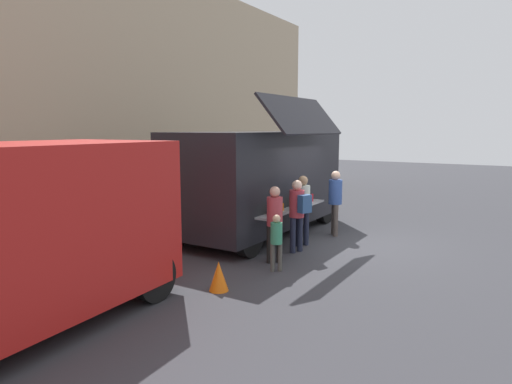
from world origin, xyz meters
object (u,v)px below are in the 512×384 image
traffic_cone_orange (219,276)px  trash_bin (259,195)px  child_near_queue (276,238)px  customer_front_ordering (303,204)px  customer_rear_waiting (275,217)px  customer_extra_browsing (335,197)px  food_truck_main (260,178)px  customer_mid_with_backpack (298,209)px

traffic_cone_orange → trash_bin: size_ratio=0.63×
child_near_queue → customer_front_ordering: bearing=-25.5°
trash_bin → customer_rear_waiting: 7.37m
trash_bin → customer_extra_browsing: size_ratio=0.49×
food_truck_main → customer_front_ordering: bearing=-111.5°
customer_extra_browsing → child_near_queue: (-3.64, -0.17, -0.36)m
traffic_cone_orange → customer_mid_with_backpack: customer_mid_with_backpack is taller
customer_rear_waiting → customer_extra_browsing: 3.13m
customer_front_ordering → customer_extra_browsing: size_ratio=0.99×
food_truck_main → customer_extra_browsing: 2.17m
traffic_cone_orange → customer_extra_browsing: bearing=-1.9°
customer_rear_waiting → trash_bin: bearing=-11.0°
customer_mid_with_backpack → child_near_queue: bearing=121.1°
trash_bin → customer_mid_with_backpack: size_ratio=0.50×
traffic_cone_orange → customer_extra_browsing: customer_extra_browsing is taller
trash_bin → customer_mid_with_backpack: customer_mid_with_backpack is taller
food_truck_main → customer_rear_waiting: size_ratio=3.44×
customer_front_ordering → customer_extra_browsing: (1.48, -0.28, 0.01)m
traffic_cone_orange → child_near_queue: 1.64m
traffic_cone_orange → customer_front_ordering: (3.71, 0.11, 0.79)m
customer_mid_with_backpack → customer_rear_waiting: (-1.02, 0.06, -0.05)m
food_truck_main → child_near_queue: 3.62m
trash_bin → customer_mid_with_backpack: 6.60m
customer_rear_waiting → customer_mid_with_backpack: bearing=-48.4°
customer_front_ordering → traffic_cone_orange: bearing=122.4°
traffic_cone_orange → customer_extra_browsing: (5.19, -0.17, 0.80)m
customer_rear_waiting → child_near_queue: customer_rear_waiting is taller
traffic_cone_orange → food_truck_main: bearing=22.1°
traffic_cone_orange → child_near_queue: bearing=-12.6°
food_truck_main → child_near_queue: food_truck_main is taller
food_truck_main → traffic_cone_orange: (-4.35, -1.77, -1.30)m
food_truck_main → customer_mid_with_backpack: food_truck_main is taller
customer_front_ordering → food_truck_main: bearing=9.4°
customer_front_ordering → child_near_queue: size_ratio=1.49×
customer_front_ordering → child_near_queue: 2.24m
food_truck_main → traffic_cone_orange: food_truck_main is taller
customer_mid_with_backpack → customer_rear_waiting: customer_mid_with_backpack is taller
food_truck_main → trash_bin: size_ratio=6.70×
food_truck_main → customer_extra_browsing: (0.83, -1.94, -0.49)m
traffic_cone_orange → trash_bin: trash_bin is taller
trash_bin → customer_front_ordering: size_ratio=0.49×
customer_front_ordering → customer_rear_waiting: customer_front_ordering is taller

